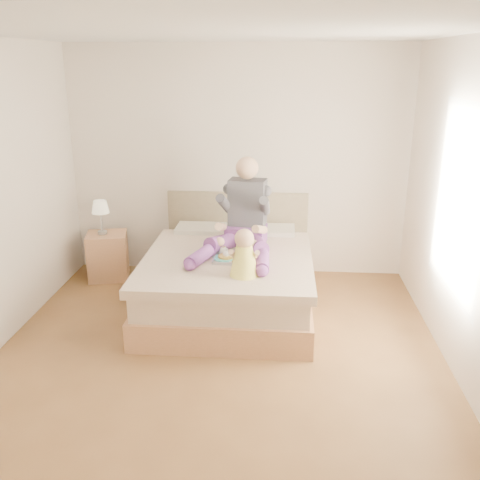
# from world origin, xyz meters

# --- Properties ---
(room) EXTENTS (4.02, 4.22, 2.71)m
(room) POSITION_xyz_m (0.08, 0.01, 1.51)
(room) COLOR brown
(room) RESTS_ON ground
(bed) EXTENTS (1.70, 2.18, 1.00)m
(bed) POSITION_xyz_m (0.00, 1.08, 0.32)
(bed) COLOR #9F6F4A
(bed) RESTS_ON ground
(nightstand) EXTENTS (0.53, 0.50, 0.56)m
(nightstand) POSITION_xyz_m (-1.53, 1.70, 0.28)
(nightstand) COLOR #9F6F4A
(nightstand) RESTS_ON ground
(lamp) EXTENTS (0.20, 0.20, 0.40)m
(lamp) POSITION_xyz_m (-1.57, 1.69, 0.86)
(lamp) COLOR #BBBDC2
(lamp) RESTS_ON nightstand
(adult) EXTENTS (0.82, 1.22, 0.97)m
(adult) POSITION_xyz_m (0.14, 1.19, 0.89)
(adult) COLOR #64317B
(adult) RESTS_ON bed
(tray) EXTENTS (0.42, 0.33, 0.12)m
(tray) POSITION_xyz_m (0.08, 0.81, 0.64)
(tray) COLOR #BBBDC2
(tray) RESTS_ON bed
(baby) EXTENTS (0.30, 0.40, 0.45)m
(baby) POSITION_xyz_m (0.20, 0.42, 0.79)
(baby) COLOR #FFF550
(baby) RESTS_ON bed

